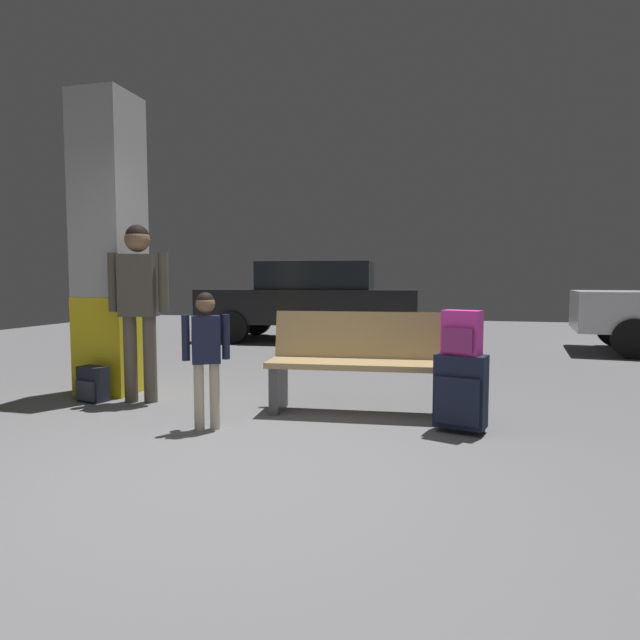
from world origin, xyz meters
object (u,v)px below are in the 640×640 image
at_px(adult, 139,293).
at_px(child, 206,345).
at_px(structural_pillar, 110,247).
at_px(parked_car_far, 312,299).
at_px(backpack_bright, 462,333).
at_px(suitcase, 461,391).
at_px(backpack_dark_floor, 93,384).
at_px(bench, 360,363).

bearing_deg(adult, child, -34.18).
distance_m(structural_pillar, parked_car_far, 5.27).
height_order(backpack_bright, child, child).
xyz_separation_m(child, parked_car_far, (-0.84, 6.23, 0.14)).
distance_m(structural_pillar, child, 2.09).
xyz_separation_m(suitcase, backpack_bright, (-0.00, -0.00, 0.45)).
relative_size(suitcase, backpack_bright, 1.78).
bearing_deg(backpack_bright, backpack_dark_floor, 176.51).
xyz_separation_m(suitcase, child, (-1.93, -0.41, 0.34)).
xyz_separation_m(bench, suitcase, (0.86, -0.44, -0.12)).
relative_size(structural_pillar, parked_car_far, 0.72).
relative_size(adult, backpack_dark_floor, 4.98).
xyz_separation_m(adult, backpack_dark_floor, (-0.47, -0.09, -0.88)).
height_order(backpack_bright, adult, adult).
bearing_deg(suitcase, child, -168.12).
distance_m(backpack_bright, parked_car_far, 6.45).
height_order(structural_pillar, adult, structural_pillar).
bearing_deg(suitcase, backpack_dark_floor, 176.51).
relative_size(bench, child, 1.52).
relative_size(bench, backpack_bright, 4.82).
height_order(suitcase, adult, adult).
xyz_separation_m(structural_pillar, child, (1.59, -1.06, -0.85)).
xyz_separation_m(backpack_bright, parked_car_far, (-2.77, 5.82, 0.03)).
bearing_deg(adult, structural_pillar, 147.43).
bearing_deg(structural_pillar, child, -33.63).
xyz_separation_m(child, backpack_dark_floor, (-1.51, 0.62, -0.50)).
relative_size(structural_pillar, suitcase, 5.05).
bearing_deg(parked_car_far, bench, -70.54).
distance_m(backpack_bright, backpack_dark_floor, 3.50).
height_order(structural_pillar, backpack_bright, structural_pillar).
height_order(suitcase, backpack_dark_floor, suitcase).
bearing_deg(parked_car_far, backpack_bright, -64.58).
xyz_separation_m(suitcase, adult, (-2.97, 0.30, 0.73)).
bearing_deg(backpack_dark_floor, structural_pillar, 100.25).
bearing_deg(child, bench, 38.39).
distance_m(structural_pillar, adult, 0.80).
bearing_deg(bench, parked_car_far, 109.46).
xyz_separation_m(bench, parked_car_far, (-1.90, 5.38, 0.36)).
distance_m(backpack_dark_floor, parked_car_far, 5.69).
relative_size(structural_pillar, child, 2.82).
bearing_deg(child, parked_car_far, 97.66).
height_order(structural_pillar, child, structural_pillar).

